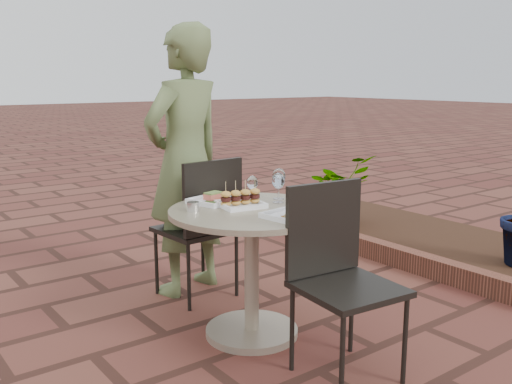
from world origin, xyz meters
TOP-DOWN VIEW (x-y plane):
  - ground at (0.00, 0.00)m, footprint 60.00×60.00m
  - cafe_table at (-0.02, -0.30)m, footprint 0.90×0.90m
  - chair_far at (0.05, 0.32)m, footprint 0.47×0.47m
  - chair_near at (0.08, -0.85)m, footprint 0.48×0.48m
  - diner at (0.05, 0.54)m, footprint 0.73×0.56m
  - plate_salmon at (-0.10, -0.04)m, footprint 0.27×0.27m
  - plate_sliders at (-0.03, -0.21)m, footprint 0.26×0.26m
  - plate_tuna at (0.01, -0.57)m, footprint 0.25×0.25m
  - wine_glass_right at (0.19, -0.26)m, footprint 0.07×0.07m
  - wine_glass_mid at (0.09, -0.15)m, footprint 0.06×0.06m
  - wine_glass_far at (0.26, -0.19)m, footprint 0.08×0.08m
  - steel_ramekin at (-0.30, -0.15)m, footprint 0.07×0.07m
  - cutlery_set at (0.28, -0.48)m, footprint 0.09×0.18m
  - planter_curb at (1.60, 0.30)m, footprint 0.12×3.00m
  - mulch_bed at (2.30, 0.30)m, footprint 1.30×3.00m
  - potted_plant_a at (2.02, 1.03)m, footprint 0.61×0.54m

SIDE VIEW (x-z plane):
  - ground at x=0.00m, z-range 0.00..0.00m
  - mulch_bed at x=2.30m, z-range 0.00..0.06m
  - planter_curb at x=1.60m, z-range 0.00..0.15m
  - potted_plant_a at x=2.02m, z-range 0.06..0.72m
  - cafe_table at x=-0.02m, z-range 0.12..0.85m
  - chair_far at x=0.05m, z-range 0.08..1.01m
  - chair_near at x=0.08m, z-range 0.08..1.01m
  - cutlery_set at x=0.28m, z-range 0.73..0.73m
  - plate_tuna at x=0.01m, z-range 0.73..0.76m
  - plate_salmon at x=-0.10m, z-range 0.72..0.78m
  - steel_ramekin at x=-0.30m, z-range 0.73..0.78m
  - plate_sliders at x=-0.03m, z-range 0.69..0.84m
  - wine_glass_mid at x=0.09m, z-range 0.76..0.91m
  - wine_glass_right at x=0.19m, z-range 0.77..0.94m
  - wine_glass_far at x=0.26m, z-range 0.77..0.95m
  - diner at x=0.05m, z-range 0.00..1.77m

